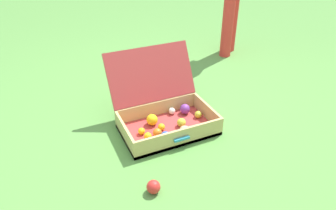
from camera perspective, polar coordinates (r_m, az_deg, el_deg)
The scene contains 3 objects.
ground_plane at distance 2.33m, azimuth 0.74°, elevation -3.41°, with size 16.00×16.00×0.00m, color #569342.
open_suitcase at distance 2.25m, azimuth -0.80°, elevation -1.22°, with size 0.66×0.64×0.50m.
stray_ball_on_grass at distance 1.79m, azimuth -2.69°, elevation -14.78°, with size 0.08×0.08×0.08m, color red.
Camera 1 is at (-0.82, -1.72, 1.33)m, focal length 33.20 mm.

